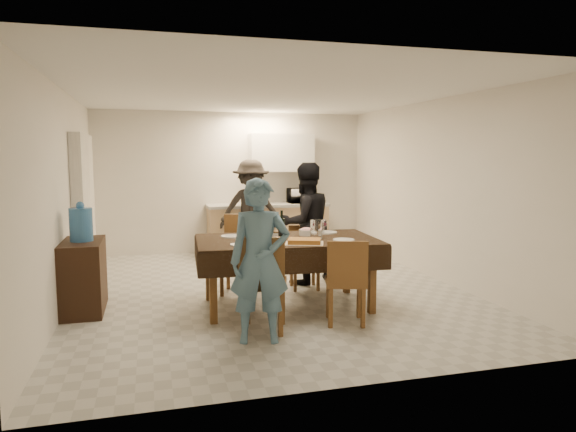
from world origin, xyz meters
name	(u,v)px	position (x,y,z in m)	size (l,w,h in m)	color
floor	(269,290)	(0.00, 0.00, 0.00)	(5.00, 6.00, 0.02)	beige
ceiling	(268,93)	(0.00, 0.00, 2.60)	(5.00, 6.00, 0.02)	white
wall_back	(233,182)	(0.00, 3.00, 1.30)	(5.00, 0.02, 2.60)	silver
wall_front	(358,222)	(0.00, -3.00, 1.30)	(5.00, 0.02, 2.60)	silver
wall_left	(64,198)	(-2.50, 0.00, 1.30)	(0.02, 6.00, 2.60)	silver
wall_right	(438,190)	(2.50, 0.00, 1.30)	(0.02, 6.00, 2.60)	silver
stub_partition	(84,208)	(-2.42, 1.20, 1.05)	(0.15, 1.40, 2.10)	white
kitchen_base_cabinet	(268,229)	(0.60, 2.68, 0.43)	(2.20, 0.60, 0.86)	tan
kitchen_worktop	(268,205)	(0.60, 2.68, 0.89)	(2.24, 0.64, 0.05)	#A5A5A1
upper_cabinet	(281,153)	(0.90, 2.82, 1.85)	(1.20, 0.34, 0.70)	white
dining_table	(287,242)	(0.04, -0.78, 0.78)	(2.17, 1.35, 0.82)	black
chair_near_left	(265,274)	(-0.41, -1.63, 0.62)	(0.57, 0.58, 0.55)	brown
chair_near_right	(349,273)	(0.49, -1.62, 0.57)	(0.52, 0.53, 0.50)	brown
chair_far_left	(240,247)	(-0.41, -0.13, 0.62)	(0.60, 0.61, 0.55)	brown
chair_far_right	(306,252)	(0.49, -0.11, 0.52)	(0.42, 0.43, 0.46)	brown
console	(84,276)	(-2.28, -0.35, 0.41)	(0.45, 0.89, 0.82)	black
water_jug	(81,224)	(-2.28, -0.35, 1.02)	(0.25, 0.25, 0.38)	#4083CC
wine_bottle	(282,224)	(-0.01, -0.73, 0.99)	(0.08, 0.08, 0.33)	black
water_pitcher	(316,229)	(0.39, -0.83, 0.93)	(0.14, 0.14, 0.22)	white
savoury_tart	(304,241)	(0.14, -1.16, 0.85)	(0.42, 0.31, 0.05)	#B77B35
salad_bowl	(307,232)	(0.34, -0.60, 0.86)	(0.19, 0.19, 0.07)	silver
mushroom_dish	(277,234)	(-0.01, -0.50, 0.84)	(0.20, 0.20, 0.03)	silver
wine_glass_a	(245,236)	(-0.51, -1.03, 0.91)	(0.08, 0.08, 0.18)	white
wine_glass_b	(324,226)	(0.59, -0.53, 0.91)	(0.08, 0.08, 0.18)	white
wine_glass_c	(265,227)	(-0.16, -0.48, 0.93)	(0.09, 0.09, 0.21)	white
plate_near_left	(241,245)	(-0.56, -1.08, 0.83)	(0.24, 0.24, 0.01)	silver
plate_near_right	(344,240)	(0.64, -1.08, 0.83)	(0.25, 0.25, 0.01)	silver
plate_far_left	(232,236)	(-0.56, -0.48, 0.83)	(0.27, 0.27, 0.02)	silver
plate_far_right	(326,232)	(0.64, -0.48, 0.83)	(0.27, 0.27, 0.02)	silver
microwave	(302,196)	(1.25, 2.68, 1.05)	(0.50, 0.34, 0.28)	white
person_near	(260,261)	(-0.51, -1.83, 0.79)	(0.58, 0.38, 1.59)	slate
person_far	(305,223)	(0.59, 0.27, 0.85)	(0.83, 0.64, 1.70)	black
person_kitchen	(251,209)	(0.20, 2.23, 0.86)	(1.12, 0.64, 1.73)	black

